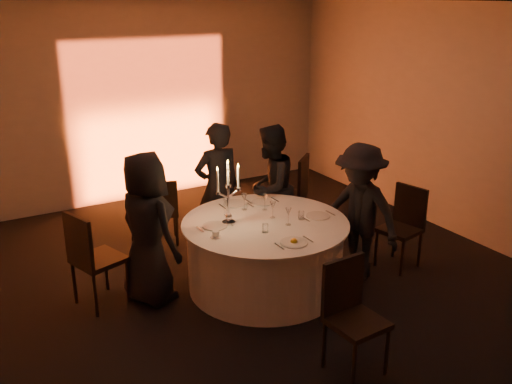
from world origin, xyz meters
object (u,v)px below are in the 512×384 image
chair_left (91,254)px  guest_back_left (217,188)px  chair_back_right (294,189)px  guest_back_right (270,188)px  banquet_table (265,255)px  coffee_cup (216,234)px  candelabra (228,202)px  chair_right (404,222)px  guest_right (359,213)px  chair_front (351,310)px  chair_back_left (162,208)px  guest_left (147,229)px

chair_left → guest_back_left: guest_back_left is taller
chair_left → chair_back_right: chair_back_right is taller
guest_back_right → banquet_table: bearing=21.9°
coffee_cup → candelabra: bearing=42.5°
chair_back_right → chair_right: size_ratio=1.10×
guest_right → candelabra: guest_right is taller
chair_front → chair_back_right: bearing=62.0°
candelabra → guest_back_left: bearing=70.3°
chair_back_left → chair_back_right: size_ratio=0.84×
chair_front → guest_back_right: 2.60m
chair_back_left → candelabra: size_ratio=1.24×
guest_right → banquet_table: bearing=-125.6°
guest_back_right → coffee_cup: (-1.24, -0.98, 0.01)m
banquet_table → guest_back_right: guest_back_right is taller
chair_right → guest_left: bearing=-116.4°
chair_right → guest_right: guest_right is taller
guest_left → guest_right: bearing=-124.8°
guest_back_left → candelabra: guest_back_left is taller
coffee_cup → guest_back_left: bearing=63.0°
guest_left → coffee_cup: (0.55, -0.46, -0.01)m
chair_left → coffee_cup: chair_left is taller
banquet_table → chair_right: chair_right is taller
guest_left → guest_back_right: 1.86m
chair_back_right → candelabra: (-1.49, -0.98, 0.42)m
chair_back_left → guest_right: size_ratio=0.56×
guest_right → coffee_cup: (-1.65, 0.23, 0.01)m
chair_left → guest_right: guest_right is taller
guest_left → coffee_cup: guest_left is taller
chair_right → candelabra: bearing=-116.3°
chair_front → candelabra: (-0.25, 1.76, 0.45)m
chair_left → guest_right: (2.77, -0.85, 0.20)m
guest_back_right → chair_right: bearing=97.6°
chair_right → guest_right: bearing=-103.9°
banquet_table → guest_left: (-1.19, 0.37, 0.42)m
chair_front → guest_back_right: size_ratio=0.63×
chair_back_left → chair_front: 3.25m
chair_left → guest_left: (0.56, -0.15, 0.22)m
candelabra → banquet_table: bearing=-24.1°
guest_right → candelabra: (-1.37, 0.49, 0.23)m
banquet_table → chair_back_left: (-0.56, 1.62, 0.11)m
chair_back_right → guest_left: 2.46m
chair_right → candelabra: 2.17m
banquet_table → guest_left: bearing=162.7°
coffee_cup → guest_right: bearing=-8.0°
chair_right → candelabra: (-2.05, 0.50, 0.47)m
guest_left → guest_back_right: size_ratio=1.02×
chair_back_left → chair_right: bearing=156.9°
candelabra → guest_right: bearing=-19.5°
chair_back_right → chair_right: chair_back_right is taller
coffee_cup → candelabra: size_ratio=0.15×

